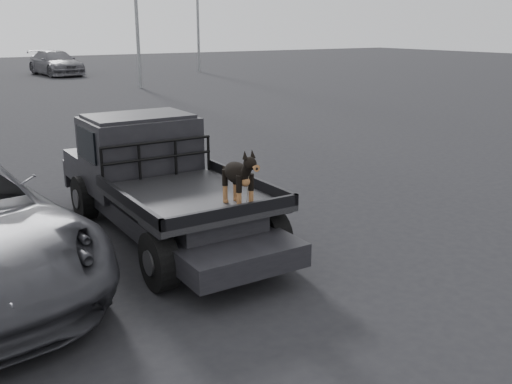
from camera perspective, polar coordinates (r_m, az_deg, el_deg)
ground at (r=7.75m, az=1.80°, el=-7.97°), size 120.00×120.00×0.00m
flatbed_ute at (r=8.97m, az=-9.06°, el=-1.61°), size 2.00×5.40×0.92m
ute_cab at (r=9.60m, az=-11.58°, el=5.00°), size 1.72×1.30×0.88m
headache_rack at (r=8.95m, az=-9.78°, el=3.21°), size 1.80×0.08×0.55m
dog at (r=7.39m, az=-1.83°, el=1.44°), size 0.32×0.60×0.74m
distant_car_b at (r=41.10m, az=-19.39°, el=12.07°), size 2.88×5.76×1.61m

